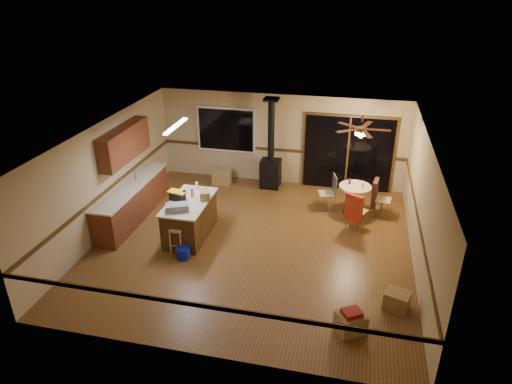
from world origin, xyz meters
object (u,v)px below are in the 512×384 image
(bar_stool, at_px, (178,240))
(box_corner_b, at_px, (397,300))
(blue_bucket, at_px, (183,253))
(kitchen_island, at_px, (190,218))
(toolbox_black, at_px, (177,196))
(chair_near, at_px, (354,208))
(dining_table, at_px, (354,195))
(box_corner_a, at_px, (351,323))
(chair_right, at_px, (376,193))
(chair_left, at_px, (331,189))
(wood_stove, at_px, (271,164))
(toolbox_grey, at_px, (177,207))
(box_under_window, at_px, (222,176))

(bar_stool, bearing_deg, box_corner_b, -10.98)
(blue_bucket, bearing_deg, kitchen_island, 100.05)
(blue_bucket, bearing_deg, toolbox_black, 114.81)
(chair_near, height_order, box_corner_b, chair_near)
(dining_table, bearing_deg, box_corner_a, -88.67)
(chair_right, distance_m, box_corner_b, 3.68)
(kitchen_island, bearing_deg, chair_left, 33.87)
(box_corner_a, bearing_deg, dining_table, 91.33)
(chair_left, distance_m, chair_near, 1.17)
(blue_bucket, xyz_separation_m, chair_near, (3.53, 2.01, 0.47))
(dining_table, distance_m, box_corner_b, 3.69)
(dining_table, relative_size, chair_left, 1.56)
(chair_left, relative_size, box_corner_b, 1.19)
(chair_near, height_order, box_corner_a, chair_near)
(chair_right, bearing_deg, bar_stool, -147.06)
(toolbox_black, bearing_deg, kitchen_island, -0.49)
(dining_table, relative_size, chair_near, 1.15)
(wood_stove, relative_size, chair_near, 3.60)
(kitchen_island, distance_m, box_corner_a, 4.49)
(toolbox_grey, xyz_separation_m, toolbox_black, (-0.18, 0.48, 0.02))
(chair_right, bearing_deg, chair_left, 177.43)
(dining_table, bearing_deg, toolbox_grey, -147.27)
(chair_left, relative_size, chair_near, 0.74)
(toolbox_black, height_order, chair_right, toolbox_black)
(kitchen_island, relative_size, box_corner_b, 3.89)
(toolbox_black, relative_size, bar_stool, 0.57)
(kitchen_island, height_order, chair_left, chair_left)
(toolbox_grey, height_order, box_under_window, toolbox_grey)
(blue_bucket, bearing_deg, toolbox_grey, 118.98)
(chair_right, distance_m, box_corner_a, 4.46)
(box_corner_b, bearing_deg, toolbox_grey, 166.29)
(kitchen_island, height_order, bar_stool, kitchen_island)
(chair_left, height_order, chair_near, same)
(toolbox_grey, bearing_deg, blue_bucket, -61.02)
(box_corner_a, bearing_deg, chair_left, 98.89)
(bar_stool, bearing_deg, box_under_window, 91.46)
(toolbox_black, xyz_separation_m, chair_right, (4.46, 2.01, -0.40))
(box_under_window, bearing_deg, toolbox_black, -92.64)
(wood_stove, xyz_separation_m, blue_bucket, (-1.13, -3.98, -0.60))
(wood_stove, bearing_deg, toolbox_black, -117.21)
(box_under_window, bearing_deg, box_corner_a, -54.21)
(wood_stove, bearing_deg, toolbox_grey, -111.41)
(toolbox_grey, height_order, chair_left, toolbox_grey)
(blue_bucket, relative_size, chair_near, 0.43)
(kitchen_island, xyz_separation_m, toolbox_grey, (-0.08, -0.48, 0.52))
(toolbox_grey, xyz_separation_m, chair_right, (4.28, 2.50, -0.38))
(chair_near, distance_m, box_corner_a, 3.51)
(kitchen_island, relative_size, box_corner_a, 3.60)
(box_under_window, bearing_deg, dining_table, -15.74)
(chair_left, distance_m, chair_right, 1.12)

